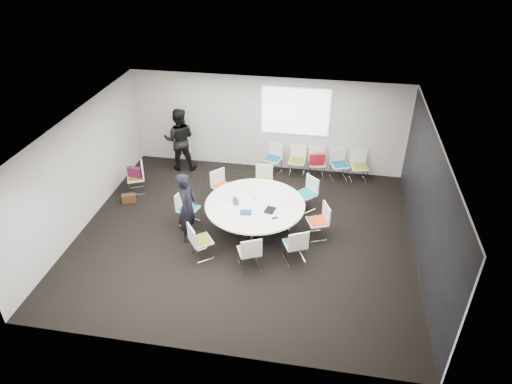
% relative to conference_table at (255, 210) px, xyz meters
% --- Properties ---
extents(room_shell, '(8.08, 7.08, 2.88)m').
position_rel_conference_table_xyz_m(room_shell, '(-0.10, -0.29, 0.84)').
color(room_shell, black).
rests_on(room_shell, ground).
extents(conference_table, '(2.39, 2.39, 0.73)m').
position_rel_conference_table_xyz_m(conference_table, '(0.00, 0.00, 0.00)').
color(conference_table, silver).
rests_on(conference_table, ground).
extents(projection_screen, '(1.90, 0.03, 1.35)m').
position_rel_conference_table_xyz_m(projection_screen, '(0.61, 3.17, 1.29)').
color(projection_screen, white).
rests_on(projection_screen, room_shell).
extents(chair_ring_a, '(0.59, 0.60, 0.88)m').
position_rel_conference_table_xyz_m(chair_ring_a, '(1.52, -0.07, -0.28)').
color(chair_ring_a, silver).
rests_on(chair_ring_a, ground).
extents(chair_ring_b, '(0.64, 0.64, 0.88)m').
position_rel_conference_table_xyz_m(chair_ring_b, '(1.16, 1.11, -0.28)').
color(chair_ring_b, silver).
rests_on(chair_ring_b, ground).
extents(chair_ring_c, '(0.50, 0.49, 0.88)m').
position_rel_conference_table_xyz_m(chair_ring_c, '(-0.02, 1.52, -0.28)').
color(chair_ring_c, silver).
rests_on(chair_ring_c, ground).
extents(chair_ring_d, '(0.64, 0.64, 0.88)m').
position_rel_conference_table_xyz_m(chair_ring_d, '(-1.08, 1.07, -0.28)').
color(chair_ring_d, silver).
rests_on(chair_ring_d, ground).
extents(chair_ring_e, '(0.55, 0.56, 0.88)m').
position_rel_conference_table_xyz_m(chair_ring_e, '(-1.67, -0.07, -0.28)').
color(chair_ring_e, silver).
rests_on(chair_ring_e, ground).
extents(chair_ring_f, '(0.63, 0.64, 0.88)m').
position_rel_conference_table_xyz_m(chair_ring_f, '(-1.02, -1.25, -0.28)').
color(chair_ring_f, silver).
rests_on(chair_ring_f, ground).
extents(chair_ring_g, '(0.60, 0.60, 0.88)m').
position_rel_conference_table_xyz_m(chair_ring_g, '(0.13, -1.42, -0.28)').
color(chair_ring_g, silver).
rests_on(chair_ring_g, ground).
extents(chair_ring_h, '(0.61, 0.60, 0.88)m').
position_rel_conference_table_xyz_m(chair_ring_h, '(1.08, -1.01, -0.28)').
color(chair_ring_h, silver).
rests_on(chair_ring_h, ground).
extents(chair_back_a, '(0.58, 0.57, 0.88)m').
position_rel_conference_table_xyz_m(chair_back_a, '(0.04, 2.87, -0.28)').
color(chair_back_a, silver).
rests_on(chair_back_a, ground).
extents(chair_back_b, '(0.48, 0.47, 0.88)m').
position_rel_conference_table_xyz_m(chair_back_b, '(0.75, 2.86, -0.28)').
color(chair_back_b, silver).
rests_on(chair_back_b, ground).
extents(chair_back_c, '(0.53, 0.52, 0.88)m').
position_rel_conference_table_xyz_m(chair_back_c, '(1.33, 2.84, -0.28)').
color(chair_back_c, silver).
rests_on(chair_back_c, ground).
extents(chair_back_d, '(0.58, 0.58, 0.88)m').
position_rel_conference_table_xyz_m(chair_back_d, '(1.98, 2.83, -0.28)').
color(chair_back_d, silver).
rests_on(chair_back_d, ground).
extents(chair_back_e, '(0.53, 0.53, 0.88)m').
position_rel_conference_table_xyz_m(chair_back_e, '(2.54, 2.83, -0.28)').
color(chair_back_e, silver).
rests_on(chair_back_e, ground).
extents(chair_spare_left, '(0.60, 0.60, 0.88)m').
position_rel_conference_table_xyz_m(chair_spare_left, '(-3.51, 1.15, -0.28)').
color(chair_spare_left, silver).
rests_on(chair_spare_left, ground).
extents(chair_person_back, '(0.53, 0.52, 0.88)m').
position_rel_conference_table_xyz_m(chair_person_back, '(-2.72, 2.83, -0.28)').
color(chair_person_back, silver).
rests_on(chair_person_back, ground).
extents(person_main, '(0.44, 0.65, 1.74)m').
position_rel_conference_table_xyz_m(person_main, '(-1.48, -0.61, 0.31)').
color(person_main, black).
rests_on(person_main, ground).
extents(person_back, '(1.04, 0.88, 1.90)m').
position_rel_conference_table_xyz_m(person_back, '(-2.72, 2.66, 0.39)').
color(person_back, black).
rests_on(person_back, ground).
extents(laptop, '(0.34, 0.41, 0.03)m').
position_rel_conference_table_xyz_m(laptop, '(-0.44, 0.04, 0.19)').
color(laptop, '#333338').
rests_on(laptop, conference_table).
extents(laptop_lid, '(0.18, 0.26, 0.22)m').
position_rel_conference_table_xyz_m(laptop_lid, '(-0.64, 0.14, 0.30)').
color(laptop_lid, silver).
rests_on(laptop_lid, conference_table).
extents(notebook_black, '(0.28, 0.34, 0.02)m').
position_rel_conference_table_xyz_m(notebook_black, '(0.39, -0.21, 0.18)').
color(notebook_black, black).
rests_on(notebook_black, conference_table).
extents(tablet_folio, '(0.27, 0.22, 0.03)m').
position_rel_conference_table_xyz_m(tablet_folio, '(-0.15, -0.41, 0.19)').
color(tablet_folio, navy).
rests_on(tablet_folio, conference_table).
extents(papers_right, '(0.35, 0.29, 0.00)m').
position_rel_conference_table_xyz_m(papers_right, '(0.58, 0.26, 0.17)').
color(papers_right, silver).
rests_on(papers_right, conference_table).
extents(papers_front, '(0.34, 0.27, 0.00)m').
position_rel_conference_table_xyz_m(papers_front, '(0.70, -0.07, 0.17)').
color(papers_front, white).
rests_on(papers_front, conference_table).
extents(cup, '(0.08, 0.08, 0.09)m').
position_rel_conference_table_xyz_m(cup, '(-0.05, 0.25, 0.22)').
color(cup, white).
rests_on(cup, conference_table).
extents(phone, '(0.16, 0.12, 0.01)m').
position_rel_conference_table_xyz_m(phone, '(0.55, -0.50, 0.18)').
color(phone, black).
rests_on(phone, conference_table).
extents(maroon_bag, '(0.42, 0.21, 0.28)m').
position_rel_conference_table_xyz_m(maroon_bag, '(-3.53, 1.14, 0.06)').
color(maroon_bag, '#4E142E').
rests_on(maroon_bag, chair_spare_left).
extents(brown_bag, '(0.39, 0.27, 0.24)m').
position_rel_conference_table_xyz_m(brown_bag, '(-3.54, 0.59, -0.44)').
color(brown_bag, '#422715').
rests_on(brown_bag, ground).
extents(red_jacket, '(0.47, 0.27, 0.36)m').
position_rel_conference_table_xyz_m(red_jacket, '(1.33, 2.62, 0.14)').
color(red_jacket, '#B01525').
rests_on(red_jacket, chair_back_c).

